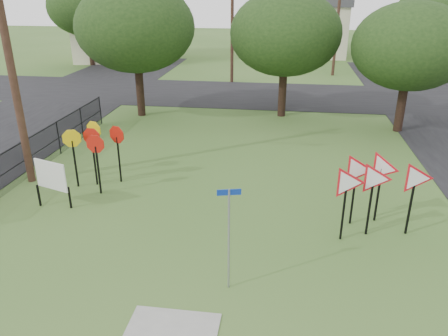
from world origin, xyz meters
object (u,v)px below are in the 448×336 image
at_px(yield_sign_cluster, 375,178).
at_px(info_board, 51,177).
at_px(street_name_sign, 229,233).
at_px(stop_sign_cluster, 95,142).

xyz_separation_m(yield_sign_cluster, info_board, (-10.22, 0.08, -0.63)).
distance_m(street_name_sign, info_board, 7.23).
bearing_deg(yield_sign_cluster, info_board, 179.54).
xyz_separation_m(stop_sign_cluster, info_board, (-0.73, -1.96, -0.58)).
xyz_separation_m(street_name_sign, yield_sign_cluster, (3.85, 3.33, 0.17)).
distance_m(street_name_sign, stop_sign_cluster, 7.78).
bearing_deg(street_name_sign, stop_sign_cluster, 136.35).
bearing_deg(street_name_sign, info_board, 151.81).
height_order(stop_sign_cluster, info_board, stop_sign_cluster).
height_order(yield_sign_cluster, info_board, yield_sign_cluster).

